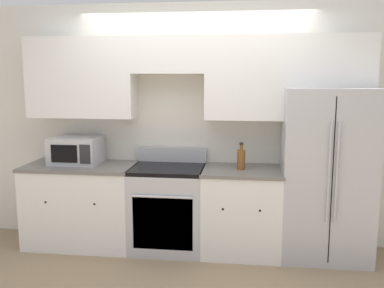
# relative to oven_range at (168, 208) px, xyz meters

# --- Properties ---
(ground_plane) EXTENTS (12.00, 12.00, 0.00)m
(ground_plane) POSITION_rel_oven_range_xyz_m (0.26, -0.31, -0.45)
(ground_plane) COLOR #937A5B
(wall_back) EXTENTS (8.00, 0.39, 2.60)m
(wall_back) POSITION_rel_oven_range_xyz_m (0.27, 0.27, 1.07)
(wall_back) COLOR silver
(wall_back) RESTS_ON ground_plane
(lower_cabinets_left) EXTENTS (1.18, 0.64, 0.89)m
(lower_cabinets_left) POSITION_rel_oven_range_xyz_m (-0.96, -0.00, -0.00)
(lower_cabinets_left) COLOR white
(lower_cabinets_left) RESTS_ON ground_plane
(lower_cabinets_right) EXTENTS (0.82, 0.64, 0.89)m
(lower_cabinets_right) POSITION_rel_oven_range_xyz_m (0.77, -0.00, -0.00)
(lower_cabinets_right) COLOR white
(lower_cabinets_right) RESTS_ON ground_plane
(oven_range) EXTENTS (0.76, 0.65, 1.05)m
(oven_range) POSITION_rel_oven_range_xyz_m (0.00, 0.00, 0.00)
(oven_range) COLOR #B7B7BC
(oven_range) RESTS_ON ground_plane
(refrigerator) EXTENTS (0.87, 0.73, 1.72)m
(refrigerator) POSITION_rel_oven_range_xyz_m (1.61, 0.04, 0.41)
(refrigerator) COLOR #B7B7BC
(refrigerator) RESTS_ON ground_plane
(microwave) EXTENTS (0.51, 0.42, 0.28)m
(microwave) POSITION_rel_oven_range_xyz_m (-1.02, 0.07, 0.58)
(microwave) COLOR #B7B7BC
(microwave) RESTS_ON lower_cabinets_left
(bottle) EXTENTS (0.08, 0.08, 0.28)m
(bottle) POSITION_rel_oven_range_xyz_m (0.76, -0.01, 0.55)
(bottle) COLOR brown
(bottle) RESTS_ON lower_cabinets_right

